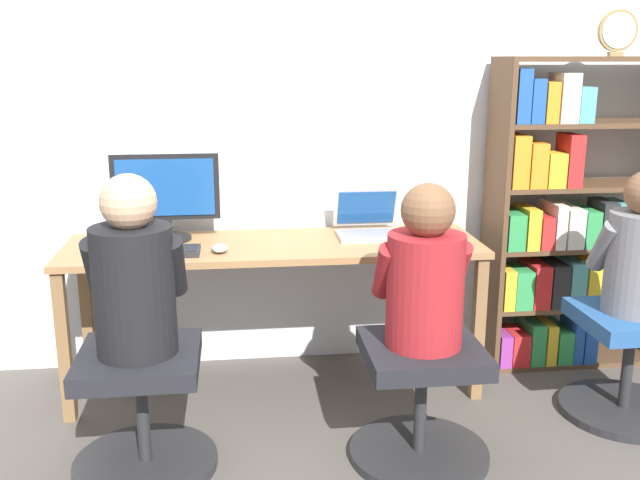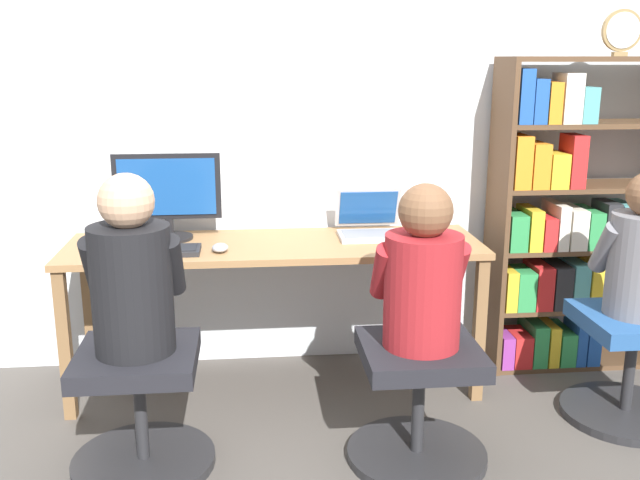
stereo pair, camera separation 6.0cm
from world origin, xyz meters
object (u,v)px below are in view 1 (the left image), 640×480
(desktop_monitor, at_px, (166,197))
(keyboard, at_px, (154,252))
(person_at_monitor, at_px, (133,276))
(laptop, at_px, (370,226))
(person_near_shelf, at_px, (640,251))
(bookshelf, at_px, (561,228))
(office_chair_right, at_px, (421,398))
(office_chair_side, at_px, (628,360))
(person_at_laptop, at_px, (425,276))
(desk_clock, at_px, (618,32))
(office_chair_left, at_px, (142,407))

(desktop_monitor, xyz_separation_m, keyboard, (-0.04, -0.25, -0.19))
(keyboard, height_order, person_at_monitor, person_at_monitor)
(laptop, distance_m, person_near_shelf, 1.18)
(laptop, distance_m, keyboard, 1.01)
(laptop, relative_size, keyboard, 0.81)
(desktop_monitor, xyz_separation_m, bookshelf, (1.90, -0.01, -0.20))
(laptop, height_order, bookshelf, bookshelf)
(keyboard, distance_m, person_at_monitor, 0.52)
(office_chair_right, bearing_deg, office_chair_side, 13.77)
(laptop, relative_size, office_chair_right, 0.58)
(desktop_monitor, bearing_deg, laptop, -1.36)
(desktop_monitor, xyz_separation_m, office_chair_right, (1.00, -0.82, -0.65))
(bookshelf, bearing_deg, person_near_shelf, -82.18)
(person_at_laptop, xyz_separation_m, person_near_shelf, (0.98, 0.24, -0.00))
(office_chair_right, relative_size, person_at_laptop, 0.89)
(desktop_monitor, height_order, laptop, desktop_monitor)
(desk_clock, bearing_deg, office_chair_left, -161.89)
(office_chair_side, xyz_separation_m, person_near_shelf, (0.00, 0.00, 0.49))
(desktop_monitor, bearing_deg, office_chair_left, -93.98)
(desktop_monitor, height_order, person_at_laptop, desktop_monitor)
(laptop, relative_size, office_chair_side, 0.58)
(office_chair_left, bearing_deg, office_chair_right, -2.88)
(laptop, height_order, person_near_shelf, person_near_shelf)
(person_near_shelf, bearing_deg, keyboard, 170.69)
(keyboard, height_order, office_chair_side, keyboard)
(office_chair_right, bearing_deg, person_at_laptop, 90.00)
(office_chair_left, xyz_separation_m, desk_clock, (2.11, 0.69, 1.38))
(office_chair_left, height_order, person_near_shelf, person_near_shelf)
(laptop, distance_m, person_at_monitor, 1.24)
(desk_clock, bearing_deg, office_chair_side, -98.71)
(keyboard, relative_size, person_near_shelf, 0.64)
(keyboard, distance_m, person_near_shelf, 2.05)
(person_at_laptop, xyz_separation_m, desk_clock, (1.06, 0.74, 0.89))
(office_chair_right, distance_m, person_at_monitor, 1.17)
(person_near_shelf, bearing_deg, person_at_laptop, -166.23)
(keyboard, distance_m, office_chair_left, 0.70)
(person_at_laptop, relative_size, bookshelf, 0.40)
(desktop_monitor, xyz_separation_m, person_near_shelf, (1.98, -0.58, -0.17))
(office_chair_side, bearing_deg, office_chair_right, -166.23)
(desktop_monitor, bearing_deg, person_at_laptop, -39.31)
(bookshelf, xyz_separation_m, person_near_shelf, (0.08, -0.57, 0.03))
(person_near_shelf, bearing_deg, bookshelf, 97.82)
(desk_clock, bearing_deg, bookshelf, 156.59)
(keyboard, xyz_separation_m, person_at_monitor, (-0.02, -0.52, 0.05))
(laptop, xyz_separation_m, office_chair_right, (0.06, -0.80, -0.50))
(person_at_laptop, relative_size, person_near_shelf, 1.02)
(office_chair_left, relative_size, bookshelf, 0.36)
(desktop_monitor, bearing_deg, bookshelf, -0.37)
(keyboard, bearing_deg, desktop_monitor, 81.46)
(office_chair_right, relative_size, desk_clock, 2.65)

